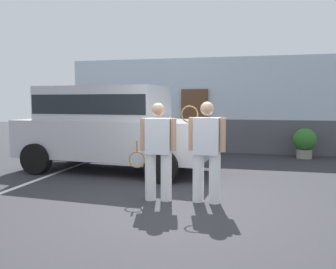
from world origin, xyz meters
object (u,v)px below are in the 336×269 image
(parked_suv, at_px, (110,124))
(tennis_player_man, at_px, (158,151))
(potted_plant_by_porch, at_px, (305,142))
(tennis_player_woman, at_px, (206,150))

(parked_suv, xyz_separation_m, tennis_player_man, (1.84, -2.32, -0.28))
(tennis_player_man, bearing_deg, potted_plant_by_porch, -124.09)
(parked_suv, relative_size, tennis_player_woman, 2.80)
(potted_plant_by_porch, bearing_deg, tennis_player_man, -119.80)
(parked_suv, distance_m, tennis_player_woman, 3.49)
(parked_suv, xyz_separation_m, tennis_player_woman, (2.66, -2.25, -0.26))
(parked_suv, height_order, tennis_player_man, parked_suv)
(tennis_player_woman, bearing_deg, potted_plant_by_porch, -108.79)
(tennis_player_woman, height_order, potted_plant_by_porch, tennis_player_woman)
(tennis_player_man, height_order, tennis_player_woman, tennis_player_woman)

